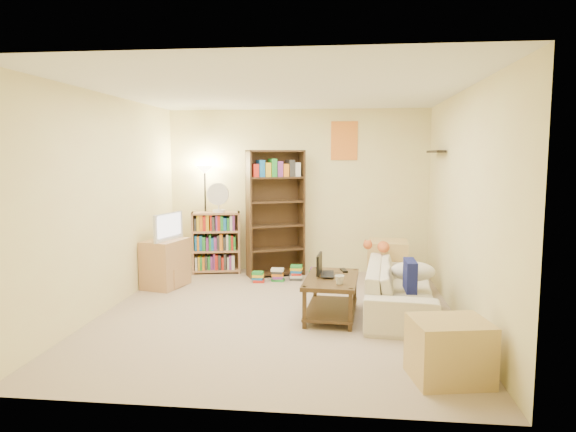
{
  "coord_description": "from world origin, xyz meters",
  "views": [
    {
      "loc": [
        0.74,
        -5.65,
        1.8
      ],
      "look_at": [
        0.04,
        0.65,
        1.05
      ],
      "focal_mm": 32.0,
      "sensor_mm": 36.0,
      "label": 1
    }
  ],
  "objects_px": {
    "mug": "(339,280)",
    "television": "(164,226)",
    "coffee_table": "(331,291)",
    "laptop": "(332,275)",
    "desk_fan": "(218,197)",
    "side_table": "(387,263)",
    "end_cabinet": "(449,350)",
    "tall_bookshelf": "(276,210)",
    "short_bookshelf": "(216,242)",
    "tv_stand": "(165,263)",
    "floor_lamp": "(205,187)",
    "sofa": "(400,288)",
    "tabby_cat": "(381,247)"
  },
  "relations": [
    {
      "from": "end_cabinet",
      "to": "tv_stand",
      "type": "bearing_deg",
      "value": 141.58
    },
    {
      "from": "coffee_table",
      "to": "end_cabinet",
      "type": "relative_size",
      "value": 1.76
    },
    {
      "from": "television",
      "to": "floor_lamp",
      "type": "height_order",
      "value": "floor_lamp"
    },
    {
      "from": "laptop",
      "to": "side_table",
      "type": "height_order",
      "value": "side_table"
    },
    {
      "from": "tv_stand",
      "to": "side_table",
      "type": "distance_m",
      "value": 3.07
    },
    {
      "from": "coffee_table",
      "to": "laptop",
      "type": "relative_size",
      "value": 2.92
    },
    {
      "from": "mug",
      "to": "television",
      "type": "xyz_separation_m",
      "value": [
        -2.39,
        1.36,
        0.34
      ]
    },
    {
      "from": "tv_stand",
      "to": "floor_lamp",
      "type": "relative_size",
      "value": 0.4
    },
    {
      "from": "side_table",
      "to": "end_cabinet",
      "type": "height_order",
      "value": "side_table"
    },
    {
      "from": "desk_fan",
      "to": "short_bookshelf",
      "type": "bearing_deg",
      "value": 139.02
    },
    {
      "from": "tall_bookshelf",
      "to": "sofa",
      "type": "bearing_deg",
      "value": -69.23
    },
    {
      "from": "coffee_table",
      "to": "mug",
      "type": "distance_m",
      "value": 0.36
    },
    {
      "from": "short_bookshelf",
      "to": "tv_stand",
      "type": "bearing_deg",
      "value": -129.41
    },
    {
      "from": "television",
      "to": "desk_fan",
      "type": "xyz_separation_m",
      "value": [
        0.53,
        0.88,
        0.33
      ]
    },
    {
      "from": "desk_fan",
      "to": "end_cabinet",
      "type": "distance_m",
      "value": 4.54
    },
    {
      "from": "laptop",
      "to": "floor_lamp",
      "type": "height_order",
      "value": "floor_lamp"
    },
    {
      "from": "tv_stand",
      "to": "side_table",
      "type": "bearing_deg",
      "value": 22.96
    },
    {
      "from": "laptop",
      "to": "television",
      "type": "height_order",
      "value": "television"
    },
    {
      "from": "coffee_table",
      "to": "floor_lamp",
      "type": "height_order",
      "value": "floor_lamp"
    },
    {
      "from": "coffee_table",
      "to": "laptop",
      "type": "height_order",
      "value": "laptop"
    },
    {
      "from": "short_bookshelf",
      "to": "side_table",
      "type": "relative_size",
      "value": 1.51
    },
    {
      "from": "coffee_table",
      "to": "end_cabinet",
      "type": "bearing_deg",
      "value": -53.26
    },
    {
      "from": "desk_fan",
      "to": "end_cabinet",
      "type": "height_order",
      "value": "desk_fan"
    },
    {
      "from": "short_bookshelf",
      "to": "tall_bookshelf",
      "type": "bearing_deg",
      "value": -17.92
    },
    {
      "from": "laptop",
      "to": "desk_fan",
      "type": "xyz_separation_m",
      "value": [
        -1.77,
        1.89,
        0.71
      ]
    },
    {
      "from": "tall_bookshelf",
      "to": "television",
      "type": "bearing_deg",
      "value": -174.14
    },
    {
      "from": "television",
      "to": "floor_lamp",
      "type": "xyz_separation_m",
      "value": [
        0.3,
        1.01,
        0.47
      ]
    },
    {
      "from": "mug",
      "to": "television",
      "type": "distance_m",
      "value": 2.78
    },
    {
      "from": "floor_lamp",
      "to": "tv_stand",
      "type": "bearing_deg",
      "value": -106.3
    },
    {
      "from": "laptop",
      "to": "desk_fan",
      "type": "distance_m",
      "value": 2.68
    },
    {
      "from": "television",
      "to": "short_bookshelf",
      "type": "bearing_deg",
      "value": -12.69
    },
    {
      "from": "sofa",
      "to": "end_cabinet",
      "type": "relative_size",
      "value": 3.3
    },
    {
      "from": "sofa",
      "to": "end_cabinet",
      "type": "bearing_deg",
      "value": -168.38
    },
    {
      "from": "tall_bookshelf",
      "to": "end_cabinet",
      "type": "bearing_deg",
      "value": -86.08
    },
    {
      "from": "tabby_cat",
      "to": "end_cabinet",
      "type": "height_order",
      "value": "tabby_cat"
    },
    {
      "from": "tall_bookshelf",
      "to": "end_cabinet",
      "type": "xyz_separation_m",
      "value": [
        1.87,
        -3.44,
        -0.74
      ]
    },
    {
      "from": "sofa",
      "to": "side_table",
      "type": "xyz_separation_m",
      "value": [
        -0.05,
        1.26,
        0.03
      ]
    },
    {
      "from": "desk_fan",
      "to": "sofa",
      "type": "bearing_deg",
      "value": -33.6
    },
    {
      "from": "laptop",
      "to": "tall_bookshelf",
      "type": "xyz_separation_m",
      "value": [
        -0.89,
        1.83,
        0.53
      ]
    },
    {
      "from": "sofa",
      "to": "side_table",
      "type": "height_order",
      "value": "side_table"
    },
    {
      "from": "sofa",
      "to": "laptop",
      "type": "xyz_separation_m",
      "value": [
        -0.78,
        -0.19,
        0.19
      ]
    },
    {
      "from": "tv_stand",
      "to": "short_bookshelf",
      "type": "height_order",
      "value": "short_bookshelf"
    },
    {
      "from": "laptop",
      "to": "short_bookshelf",
      "type": "distance_m",
      "value": 2.66
    },
    {
      "from": "coffee_table",
      "to": "tv_stand",
      "type": "distance_m",
      "value": 2.54
    },
    {
      "from": "floor_lamp",
      "to": "side_table",
      "type": "distance_m",
      "value": 2.98
    },
    {
      "from": "tabby_cat",
      "to": "desk_fan",
      "type": "bearing_deg",
      "value": 158.25
    },
    {
      "from": "laptop",
      "to": "side_table",
      "type": "relative_size",
      "value": 0.58
    },
    {
      "from": "coffee_table",
      "to": "short_bookshelf",
      "type": "distance_m",
      "value": 2.72
    },
    {
      "from": "side_table",
      "to": "end_cabinet",
      "type": "xyz_separation_m",
      "value": [
        0.25,
        -3.05,
        -0.06
      ]
    },
    {
      "from": "side_table",
      "to": "television",
      "type": "bearing_deg",
      "value": -171.67
    }
  ]
}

